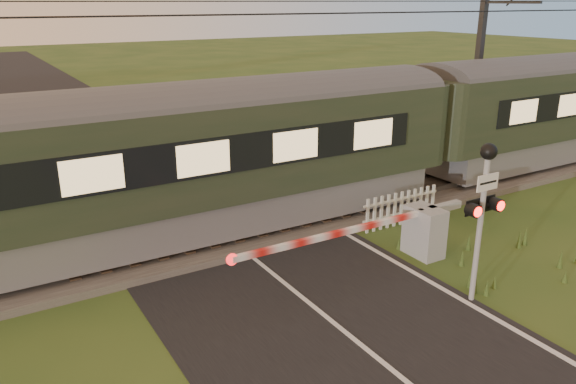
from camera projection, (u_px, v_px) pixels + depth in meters
ground at (383, 364)px, 9.47m from camera, size 160.00×160.00×0.00m
road at (393, 370)px, 9.29m from camera, size 6.00×140.00×0.03m
track_bed at (223, 232)px, 14.73m from camera, size 140.00×3.40×0.39m
overhead_wires at (213, 5)px, 12.90m from camera, size 120.00×0.62×0.62m
train at (421, 126)px, 17.36m from camera, size 39.65×2.73×3.69m
boom_gate at (417, 231)px, 13.23m from camera, size 6.24×0.93×1.23m
crossing_signal at (484, 196)px, 10.76m from camera, size 0.84×0.35×3.30m
picket_fence at (401, 208)px, 15.22m from camera, size 2.56×0.08×0.95m
catenary_mast at (480, 59)px, 21.05m from camera, size 0.23×2.46×7.21m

